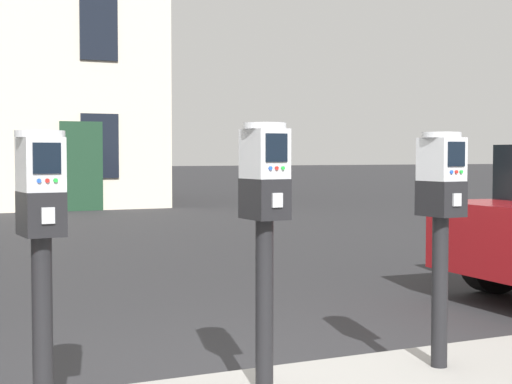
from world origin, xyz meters
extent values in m
cylinder|color=black|center=(-1.30, -0.21, 0.56)|extent=(0.10, 0.10, 0.83)
cube|color=black|center=(-1.30, -0.21, 1.07)|extent=(0.19, 0.25, 0.19)
cube|color=#A5A8AD|center=(-1.29, -0.33, 1.07)|extent=(0.06, 0.02, 0.07)
cube|color=#B7BABF|center=(-1.30, -0.21, 1.28)|extent=(0.19, 0.24, 0.24)
cube|color=black|center=(-1.29, -0.33, 1.31)|extent=(0.12, 0.02, 0.13)
cylinder|color=blue|center=(-1.32, -0.33, 1.22)|extent=(0.02, 0.01, 0.02)
cylinder|color=red|center=(-1.29, -0.33, 1.22)|extent=(0.02, 0.01, 0.02)
cylinder|color=green|center=(-1.25, -0.33, 1.22)|extent=(0.02, 0.01, 0.02)
cylinder|color=#B7BABF|center=(-1.30, -0.21, 1.42)|extent=(0.23, 0.23, 0.03)
cylinder|color=black|center=(-0.21, -0.21, 0.57)|extent=(0.10, 0.10, 0.87)
cube|color=black|center=(-0.21, -0.21, 1.11)|extent=(0.19, 0.25, 0.20)
cube|color=#A5A8AD|center=(-0.20, -0.33, 1.11)|extent=(0.06, 0.02, 0.07)
cube|color=#B7BABF|center=(-0.21, -0.21, 1.33)|extent=(0.19, 0.24, 0.25)
cube|color=black|center=(-0.20, -0.33, 1.36)|extent=(0.12, 0.02, 0.14)
cylinder|color=blue|center=(-0.24, -0.33, 1.26)|extent=(0.02, 0.01, 0.02)
cylinder|color=red|center=(-0.20, -0.33, 1.26)|extent=(0.02, 0.01, 0.02)
cylinder|color=green|center=(-0.17, -0.33, 1.26)|extent=(0.02, 0.01, 0.02)
cylinder|color=#B7BABF|center=(-0.21, -0.21, 1.47)|extent=(0.23, 0.23, 0.03)
cylinder|color=black|center=(0.87, -0.21, 0.56)|extent=(0.10, 0.10, 0.85)
cube|color=black|center=(0.87, -0.21, 1.08)|extent=(0.19, 0.25, 0.20)
cube|color=#A5A8AD|center=(0.88, -0.33, 1.08)|extent=(0.06, 0.02, 0.07)
cube|color=#B7BABF|center=(0.87, -0.21, 1.30)|extent=(0.19, 0.24, 0.24)
cube|color=black|center=(0.88, -0.33, 1.33)|extent=(0.12, 0.02, 0.13)
cylinder|color=blue|center=(0.85, -0.33, 1.23)|extent=(0.02, 0.01, 0.02)
cylinder|color=red|center=(0.88, -0.33, 1.23)|extent=(0.02, 0.01, 0.02)
cylinder|color=green|center=(0.92, -0.33, 1.23)|extent=(0.02, 0.01, 0.02)
cylinder|color=#B7BABF|center=(0.87, -0.21, 1.44)|extent=(0.23, 0.23, 0.03)
cylinder|color=black|center=(3.32, 2.10, 0.32)|extent=(0.65, 0.24, 0.64)
cube|color=black|center=(2.53, 14.61, 1.53)|extent=(0.90, 0.06, 1.53)
cube|color=black|center=(2.53, 14.61, 4.31)|extent=(0.90, 0.06, 1.53)
cube|color=#193823|center=(2.09, 14.61, 1.05)|extent=(1.00, 0.07, 2.10)
camera|label=1|loc=(-1.87, -3.69, 1.33)|focal=54.67mm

